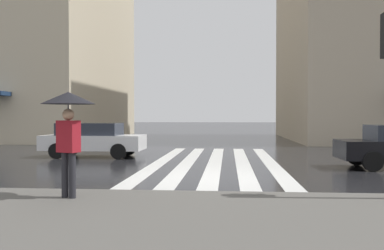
% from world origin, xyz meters
% --- Properties ---
extents(ground_plane, '(220.00, 220.00, 0.00)m').
position_xyz_m(ground_plane, '(0.00, 0.00, 0.00)').
color(ground_plane, black).
extents(zebra_crossing, '(13.00, 4.50, 0.01)m').
position_xyz_m(zebra_crossing, '(4.00, 0.15, 0.00)').
color(zebra_crossing, silver).
rests_on(zebra_crossing, ground_plane).
extents(car_white, '(1.85, 4.10, 1.41)m').
position_xyz_m(car_white, '(5.50, 5.24, 0.76)').
color(car_white, silver).
rests_on(car_white, ground_plane).
extents(pedestrian_far_down_pavement, '(1.02, 1.02, 2.00)m').
position_xyz_m(pedestrian_far_down_pavement, '(-3.97, 2.67, 1.77)').
color(pedestrian_far_down_pavement, maroon).
rests_on(pedestrian_far_down_pavement, sidewalk_pavement).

